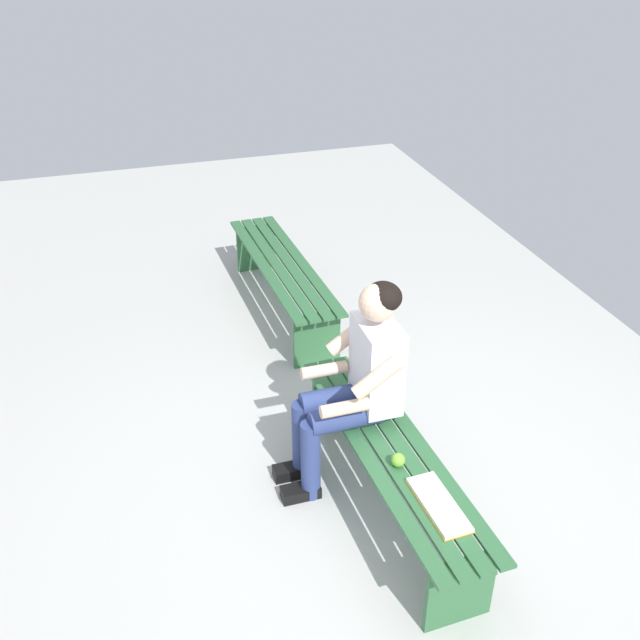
{
  "coord_description": "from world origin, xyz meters",
  "views": [
    {
      "loc": [
        -2.71,
        1.23,
        2.97
      ],
      "look_at": [
        0.8,
        0.15,
        0.78
      ],
      "focal_mm": 41.17,
      "sensor_mm": 36.0,
      "label": 1
    }
  ],
  "objects_px": {
    "person_seated": "(355,379)",
    "apple": "(398,460)",
    "bench_far": "(283,274)",
    "bench_near": "(391,462)",
    "book_open": "(439,505)"
  },
  "relations": [
    {
      "from": "person_seated",
      "to": "apple",
      "type": "relative_size",
      "value": 16.92
    },
    {
      "from": "bench_far",
      "to": "bench_near",
      "type": "bearing_deg",
      "value": -180.0
    },
    {
      "from": "bench_near",
      "to": "bench_far",
      "type": "bearing_deg",
      "value": 0.0
    },
    {
      "from": "person_seated",
      "to": "book_open",
      "type": "bearing_deg",
      "value": -168.93
    },
    {
      "from": "apple",
      "to": "book_open",
      "type": "distance_m",
      "value": 0.33
    },
    {
      "from": "apple",
      "to": "book_open",
      "type": "xyz_separation_m",
      "value": [
        -0.32,
        -0.08,
        -0.03
      ]
    },
    {
      "from": "bench_far",
      "to": "apple",
      "type": "distance_m",
      "value": 2.42
    },
    {
      "from": "book_open",
      "to": "apple",
      "type": "bearing_deg",
      "value": 11.07
    },
    {
      "from": "bench_far",
      "to": "person_seated",
      "type": "height_order",
      "value": "person_seated"
    },
    {
      "from": "bench_near",
      "to": "person_seated",
      "type": "xyz_separation_m",
      "value": [
        0.31,
        0.1,
        0.34
      ]
    },
    {
      "from": "person_seated",
      "to": "bench_near",
      "type": "bearing_deg",
      "value": -162.51
    },
    {
      "from": "bench_near",
      "to": "book_open",
      "type": "distance_m",
      "value": 0.47
    },
    {
      "from": "bench_near",
      "to": "bench_far",
      "type": "relative_size",
      "value": 0.96
    },
    {
      "from": "bench_near",
      "to": "book_open",
      "type": "relative_size",
      "value": 4.27
    },
    {
      "from": "bench_near",
      "to": "person_seated",
      "type": "relative_size",
      "value": 1.44
    }
  ]
}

